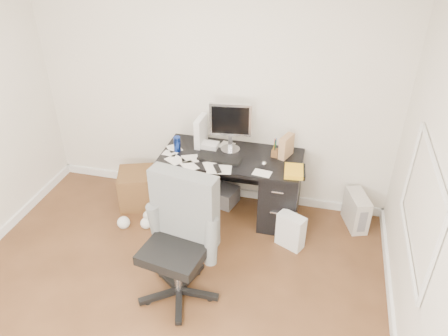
% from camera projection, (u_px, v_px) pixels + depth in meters
% --- Properties ---
extents(ground, '(4.00, 4.00, 0.00)m').
position_uv_depth(ground, '(153.00, 321.00, 3.76)').
color(ground, '#412715').
rests_on(ground, ground).
extents(room_shell, '(4.02, 4.02, 2.71)m').
position_uv_depth(room_shell, '(138.00, 153.00, 2.90)').
color(room_shell, silver).
rests_on(room_shell, ground).
extents(desk, '(1.50, 0.70, 0.75)m').
position_uv_depth(desk, '(231.00, 183.00, 4.84)').
color(desk, black).
rests_on(desk, ground).
extents(loose_papers, '(1.10, 0.60, 0.00)m').
position_uv_depth(loose_papers, '(212.00, 156.00, 4.65)').
color(loose_papers, silver).
rests_on(loose_papers, desk).
extents(lcd_monitor, '(0.47, 0.31, 0.56)m').
position_uv_depth(lcd_monitor, '(230.00, 127.00, 4.61)').
color(lcd_monitor, '#BBBBBF').
rests_on(lcd_monitor, desk).
extents(keyboard, '(0.46, 0.18, 0.03)m').
position_uv_depth(keyboard, '(219.00, 159.00, 4.58)').
color(keyboard, black).
rests_on(keyboard, desk).
extents(computer_mouse, '(0.07, 0.07, 0.06)m').
position_uv_depth(computer_mouse, '(264.00, 164.00, 4.47)').
color(computer_mouse, '#BBBBBF').
rests_on(computer_mouse, desk).
extents(travel_mug, '(0.09, 0.09, 0.17)m').
position_uv_depth(travel_mug, '(177.00, 144.00, 4.70)').
color(travel_mug, navy).
rests_on(travel_mug, desk).
extents(white_binder, '(0.14, 0.29, 0.33)m').
position_uv_depth(white_binder, '(201.00, 131.00, 4.79)').
color(white_binder, white).
rests_on(white_binder, desk).
extents(magazine_file, '(0.17, 0.23, 0.24)m').
position_uv_depth(magazine_file, '(286.00, 146.00, 4.59)').
color(magazine_file, '#A0714D').
rests_on(magazine_file, desk).
extents(pen_cup, '(0.10, 0.10, 0.21)m').
position_uv_depth(pen_cup, '(275.00, 148.00, 4.59)').
color(pen_cup, brown).
rests_on(pen_cup, desk).
extents(yellow_book, '(0.22, 0.27, 0.04)m').
position_uv_depth(yellow_book, '(295.00, 171.00, 4.35)').
color(yellow_book, '#EFAD1A').
rests_on(yellow_book, desk).
extents(paper_remote, '(0.28, 0.24, 0.02)m').
position_uv_depth(paper_remote, '(219.00, 169.00, 4.42)').
color(paper_remote, silver).
rests_on(paper_remote, desk).
extents(office_chair, '(0.79, 0.79, 1.20)m').
position_uv_depth(office_chair, '(175.00, 244.00, 3.70)').
color(office_chair, '#555855').
rests_on(office_chair, ground).
extents(pc_tower, '(0.29, 0.43, 0.39)m').
position_uv_depth(pc_tower, '(356.00, 210.00, 4.75)').
color(pc_tower, beige).
rests_on(pc_tower, ground).
extents(shopping_bag, '(0.34, 0.30, 0.38)m').
position_uv_depth(shopping_bag, '(291.00, 231.00, 4.47)').
color(shopping_bag, silver).
rests_on(shopping_bag, ground).
extents(wicker_basket, '(0.54, 0.54, 0.42)m').
position_uv_depth(wicker_basket, '(138.00, 188.00, 5.09)').
color(wicker_basket, '#4F2D17').
rests_on(wicker_basket, ground).
extents(desk_printer, '(0.40, 0.36, 0.20)m').
position_uv_depth(desk_printer, '(222.00, 195.00, 5.16)').
color(desk_printer, slate).
rests_on(desk_printer, ground).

